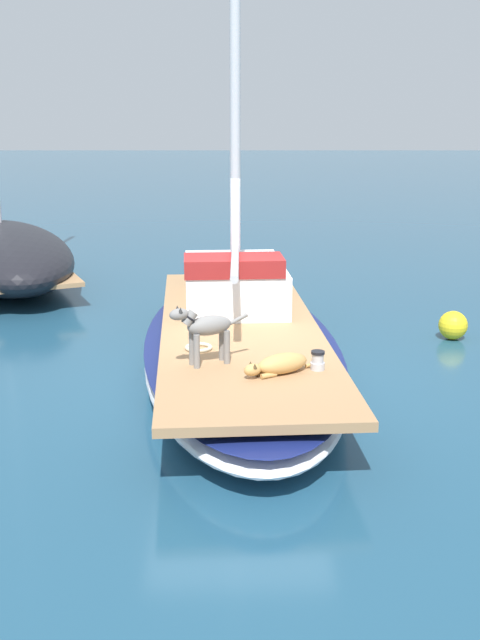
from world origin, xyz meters
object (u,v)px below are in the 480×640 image
object	(u,v)px
dog_grey	(206,328)
mooring_buoy	(453,325)
sailboat_main	(240,349)
deck_winch	(318,361)
dog_tan	(280,364)
moored_boat_port_side	(5,254)
coiled_rope	(199,347)

from	to	relation	value
dog_grey	mooring_buoy	bearing A→B (deg)	41.01
sailboat_main	deck_winch	distance (m)	2.00
dog_tan	deck_winch	world-z (taller)	dog_tan
moored_boat_port_side	dog_grey	bearing A→B (deg)	-58.33
dog_tan	mooring_buoy	size ratio (longest dim) A/B	1.98
dog_tan	coiled_rope	bearing A→B (deg)	136.41
sailboat_main	dog_tan	xyz separation A→B (m)	(0.42, -1.90, 0.43)
dog_tan	dog_grey	world-z (taller)	dog_grey
coiled_rope	moored_boat_port_side	xyz separation A→B (m)	(-4.22, 6.47, -0.06)
dog_tan	sailboat_main	bearing A→B (deg)	102.56
coiled_rope	mooring_buoy	bearing A→B (deg)	34.75
dog_tan	dog_grey	size ratio (longest dim) A/B	0.99
dog_tan	mooring_buoy	xyz separation A→B (m)	(2.84, 3.48, -0.55)
dog_grey	deck_winch	distance (m)	1.28
deck_winch	mooring_buoy	distance (m)	4.16
dog_tan	deck_winch	distance (m)	0.44
dog_grey	coiled_rope	size ratio (longest dim) A/B	2.71
mooring_buoy	coiled_rope	bearing A→B (deg)	-145.25
deck_winch	coiled_rope	xyz separation A→B (m)	(-1.34, 0.73, -0.08)
sailboat_main	deck_winch	xyz separation A→B (m)	(0.85, -1.77, 0.42)
sailboat_main	deck_winch	size ratio (longest dim) A/B	35.22
moored_boat_port_side	mooring_buoy	distance (m)	8.87
dog_grey	dog_tan	bearing A→B (deg)	-21.00
coiled_rope	moored_boat_port_side	size ratio (longest dim) A/B	0.04
deck_winch	moored_boat_port_side	world-z (taller)	moored_boat_port_side
sailboat_main	moored_boat_port_side	bearing A→B (deg)	130.95
coiled_rope	mooring_buoy	world-z (taller)	coiled_rope
sailboat_main	moored_boat_port_side	size ratio (longest dim) A/B	0.90
mooring_buoy	sailboat_main	bearing A→B (deg)	-154.26
deck_winch	mooring_buoy	size ratio (longest dim) A/B	0.48
deck_winch	mooring_buoy	xyz separation A→B (m)	(2.42, 3.34, -0.54)
moored_boat_port_side	deck_winch	bearing A→B (deg)	-52.32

